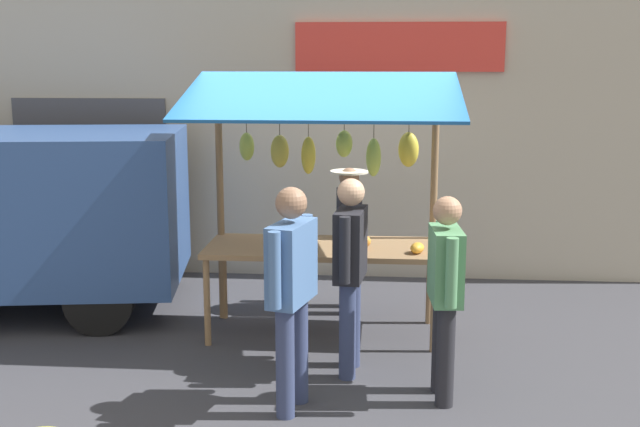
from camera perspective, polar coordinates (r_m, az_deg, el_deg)
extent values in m
plane|color=#38383D|center=(7.74, 0.18, -8.68)|extent=(40.00, 40.00, 0.00)
cube|color=#B2A893|center=(9.52, 1.24, 5.60)|extent=(9.00, 0.25, 3.40)
cube|color=red|center=(9.31, 5.75, 11.89)|extent=(2.40, 0.06, 0.56)
cube|color=#47474C|center=(10.10, -16.11, 2.05)|extent=(1.90, 0.04, 2.10)
cube|color=olive|center=(7.49, 0.19, -2.52)|extent=(2.20, 0.90, 0.05)
cylinder|color=olive|center=(7.39, -8.17, -6.37)|extent=(0.06, 0.06, 0.83)
cylinder|color=olive|center=(7.23, 8.24, -6.78)|extent=(0.06, 0.06, 0.83)
cylinder|color=olive|center=(8.12, -6.95, -4.72)|extent=(0.06, 0.06, 0.83)
cylinder|color=olive|center=(7.97, 7.91, -5.04)|extent=(0.06, 0.06, 0.83)
cylinder|color=olive|center=(7.96, -7.21, 0.57)|extent=(0.07, 0.07, 2.35)
cylinder|color=olive|center=(7.81, 8.20, 0.34)|extent=(0.07, 0.07, 2.35)
cylinder|color=olive|center=(7.69, 0.43, 7.61)|extent=(2.12, 0.06, 0.06)
cube|color=#19518C|center=(7.13, 0.10, 8.54)|extent=(2.50, 1.46, 0.39)
cylinder|color=brown|center=(7.65, 6.46, 6.70)|extent=(0.01, 0.01, 0.22)
ellipsoid|color=yellow|center=(7.68, 6.42, 4.62)|extent=(0.27, 0.27, 0.34)
cylinder|color=brown|center=(7.63, 3.92, 6.50)|extent=(0.01, 0.01, 0.28)
ellipsoid|color=#B2CC4C|center=(7.67, 3.89, 4.07)|extent=(0.17, 0.20, 0.37)
cylinder|color=brown|center=(7.67, 1.77, 6.82)|extent=(0.01, 0.01, 0.21)
ellipsoid|color=#B2CC4C|center=(7.70, 1.76, 5.06)|extent=(0.23, 0.23, 0.26)
cylinder|color=brown|center=(7.66, -0.85, 6.58)|extent=(0.01, 0.01, 0.27)
ellipsoid|color=yellow|center=(7.69, -0.84, 4.22)|extent=(0.20, 0.20, 0.37)
cylinder|color=brown|center=(7.74, -2.95, 6.66)|extent=(0.01, 0.01, 0.26)
ellipsoid|color=gold|center=(7.77, -2.93, 4.51)|extent=(0.22, 0.20, 0.32)
cylinder|color=brown|center=(7.77, -5.35, 6.72)|extent=(0.01, 0.01, 0.24)
ellipsoid|color=#B2CC4C|center=(7.80, -5.32, 4.84)|extent=(0.21, 0.22, 0.28)
ellipsoid|color=orange|center=(7.38, 2.86, -1.99)|extent=(0.24, 0.17, 0.14)
ellipsoid|color=gold|center=(7.24, 7.04, -2.49)|extent=(0.17, 0.21, 0.10)
cylinder|color=navy|center=(8.45, 1.98, -4.29)|extent=(0.14, 0.14, 0.75)
cylinder|color=navy|center=(8.21, 2.16, -4.75)|extent=(0.14, 0.14, 0.75)
cube|color=black|center=(8.17, 2.10, -0.18)|extent=(0.29, 0.48, 0.53)
cylinder|color=black|center=(8.45, 1.90, 0.35)|extent=(0.09, 0.09, 0.49)
cylinder|color=black|center=(7.89, 2.32, -0.44)|extent=(0.09, 0.09, 0.49)
sphere|color=#8C664C|center=(8.10, 2.12, 2.60)|extent=(0.21, 0.21, 0.21)
cylinder|color=beige|center=(8.09, 2.13, 3.03)|extent=(0.39, 0.39, 0.02)
cylinder|color=navy|center=(6.59, 2.00, -8.48)|extent=(0.14, 0.14, 0.83)
cylinder|color=navy|center=(6.85, 2.35, -7.72)|extent=(0.14, 0.14, 0.83)
cube|color=black|center=(6.52, 2.22, -2.23)|extent=(0.27, 0.52, 0.59)
cylinder|color=black|center=(6.22, 1.80, -2.67)|extent=(0.09, 0.09, 0.54)
cylinder|color=black|center=(6.81, 2.61, -1.44)|extent=(0.09, 0.09, 0.54)
sphere|color=tan|center=(6.43, 2.25, 1.55)|extent=(0.23, 0.23, 0.23)
cylinder|color=navy|center=(5.92, -2.53, -10.73)|extent=(0.14, 0.14, 0.85)
cylinder|color=navy|center=(6.16, -1.52, -9.81)|extent=(0.14, 0.14, 0.85)
cube|color=#476B9E|center=(5.81, -2.06, -3.58)|extent=(0.35, 0.55, 0.60)
cylinder|color=#476B9E|center=(5.52, -3.30, -4.13)|extent=(0.09, 0.09, 0.55)
cylinder|color=#476B9E|center=(6.09, -0.95, -2.64)|extent=(0.09, 0.09, 0.55)
sphere|color=#8C664C|center=(5.71, -2.10, 0.77)|extent=(0.23, 0.23, 0.23)
cylinder|color=#232328|center=(6.17, 9.05, -10.16)|extent=(0.14, 0.14, 0.80)
cylinder|color=#232328|center=(6.42, 8.72, -9.30)|extent=(0.14, 0.14, 0.80)
cube|color=#518C5B|center=(6.09, 9.08, -3.71)|extent=(0.25, 0.50, 0.57)
cylinder|color=#518C5B|center=(5.79, 9.50, -4.26)|extent=(0.09, 0.09, 0.52)
cylinder|color=#518C5B|center=(6.37, 8.71, -2.82)|extent=(0.09, 0.09, 0.52)
sphere|color=#A87A5B|center=(5.99, 9.20, 0.20)|extent=(0.22, 0.22, 0.22)
cylinder|color=black|center=(7.92, -15.68, -6.12)|extent=(0.68, 0.27, 0.66)
cylinder|color=black|center=(9.49, -13.60, -3.14)|extent=(0.68, 0.27, 0.66)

